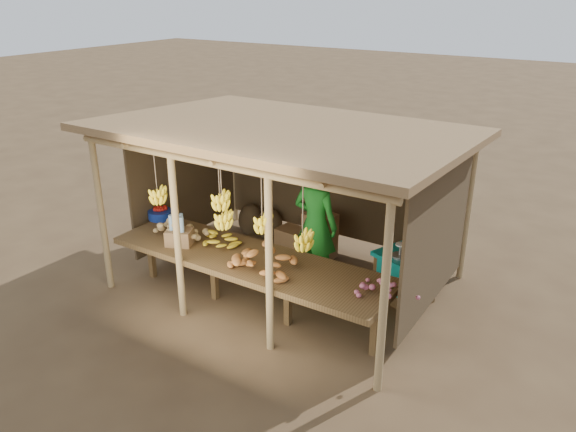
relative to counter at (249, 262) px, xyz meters
The scene contains 13 objects.
ground 1.20m from the counter, 90.00° to the left, with size 60.00×60.00×0.00m, color brown.
stall_structure 1.49m from the counter, 89.50° to the left, with size 4.70×3.50×2.43m.
counter is the anchor object (origin of this frame).
potato_heap 1.19m from the counter, behind, with size 0.88×0.53×0.36m, color tan, non-canonical shape.
sweet_potato_heap 0.45m from the counter, 26.16° to the right, with size 0.87×0.52×0.35m, color #C27532, non-canonical shape.
onion_heap 1.92m from the counter, ahead, with size 0.69×0.41×0.35m, color #BE5C71, non-canonical shape.
banana_pile 0.62m from the counter, behind, with size 0.51×0.31×0.34m, color yellow, non-canonical shape.
tomato_basin 1.94m from the counter, 169.51° to the left, with size 0.36×0.36×0.19m.
bottle_box 1.06m from the counter, behind, with size 0.42×0.38×0.43m.
vendor 1.19m from the counter, 72.90° to the left, with size 0.68×0.44×1.85m, color #1B7C21.
tarp_crate 2.17m from the counter, 41.10° to the left, with size 0.92×0.87×0.88m.
carton_stack 1.92m from the counter, 94.88° to the left, with size 1.01×0.41×0.75m.
burlap_sacks 2.58m from the counter, 121.87° to the left, with size 0.85×0.44×0.60m.
Camera 1 is at (3.91, -6.17, 4.06)m, focal length 35.00 mm.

